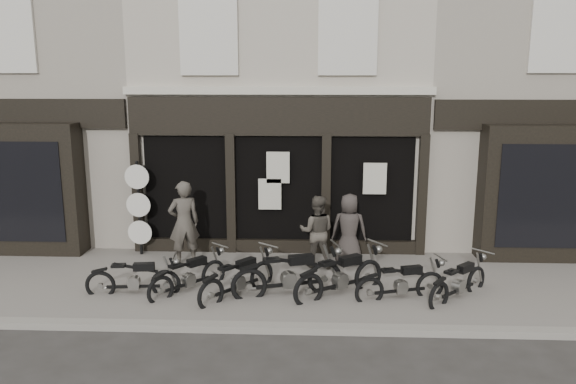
{
  "coord_description": "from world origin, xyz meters",
  "views": [
    {
      "loc": [
        0.78,
        -10.35,
        4.41
      ],
      "look_at": [
        0.29,
        1.6,
        1.91
      ],
      "focal_mm": 35.0,
      "sensor_mm": 36.0,
      "label": 1
    }
  ],
  "objects_px": {
    "motorcycle_5": "(401,286)",
    "man_left": "(184,223)",
    "man_right": "(349,229)",
    "man_centre": "(317,231)",
    "advert_sign_post": "(139,212)",
    "motorcycle_1": "(189,279)",
    "motorcycle_3": "(289,279)",
    "motorcycle_2": "(238,282)",
    "motorcycle_6": "(459,285)",
    "motorcycle_4": "(341,279)",
    "motorcycle_0": "(134,282)"
  },
  "relations": [
    {
      "from": "motorcycle_5",
      "to": "man_left",
      "type": "height_order",
      "value": "man_left"
    },
    {
      "from": "man_right",
      "to": "man_centre",
      "type": "bearing_deg",
      "value": 22.61
    },
    {
      "from": "man_left",
      "to": "man_right",
      "type": "xyz_separation_m",
      "value": [
        3.78,
        0.16,
        -0.15
      ]
    },
    {
      "from": "motorcycle_5",
      "to": "advert_sign_post",
      "type": "relative_size",
      "value": 0.76
    },
    {
      "from": "motorcycle_1",
      "to": "motorcycle_5",
      "type": "distance_m",
      "value": 4.25
    },
    {
      "from": "motorcycle_1",
      "to": "man_right",
      "type": "xyz_separation_m",
      "value": [
        3.34,
        1.8,
        0.58
      ]
    },
    {
      "from": "motorcycle_1",
      "to": "man_centre",
      "type": "xyz_separation_m",
      "value": [
        2.6,
        1.56,
        0.58
      ]
    },
    {
      "from": "motorcycle_5",
      "to": "motorcycle_3",
      "type": "bearing_deg",
      "value": 160.92
    },
    {
      "from": "motorcycle_5",
      "to": "man_centre",
      "type": "bearing_deg",
      "value": 116.69
    },
    {
      "from": "motorcycle_2",
      "to": "motorcycle_6",
      "type": "distance_m",
      "value": 4.35
    },
    {
      "from": "man_centre",
      "to": "motorcycle_4",
      "type": "bearing_deg",
      "value": 111.57
    },
    {
      "from": "motorcycle_0",
      "to": "man_centre",
      "type": "bearing_deg",
      "value": 20.13
    },
    {
      "from": "motorcycle_0",
      "to": "motorcycle_1",
      "type": "distance_m",
      "value": 1.08
    },
    {
      "from": "man_left",
      "to": "man_centre",
      "type": "bearing_deg",
      "value": 154.81
    },
    {
      "from": "motorcycle_0",
      "to": "motorcycle_5",
      "type": "distance_m",
      "value": 5.3
    },
    {
      "from": "motorcycle_3",
      "to": "advert_sign_post",
      "type": "distance_m",
      "value": 4.44
    },
    {
      "from": "man_right",
      "to": "motorcycle_4",
      "type": "bearing_deg",
      "value": 86.59
    },
    {
      "from": "motorcycle_4",
      "to": "man_right",
      "type": "relative_size",
      "value": 1.16
    },
    {
      "from": "motorcycle_0",
      "to": "motorcycle_4",
      "type": "xyz_separation_m",
      "value": [
        4.12,
        0.15,
        0.06
      ]
    },
    {
      "from": "motorcycle_5",
      "to": "advert_sign_post",
      "type": "xyz_separation_m",
      "value": [
        -5.91,
        2.46,
        0.82
      ]
    },
    {
      "from": "man_centre",
      "to": "motorcycle_5",
      "type": "bearing_deg",
      "value": 138.6
    },
    {
      "from": "man_centre",
      "to": "motorcycle_0",
      "type": "bearing_deg",
      "value": 31.38
    },
    {
      "from": "motorcycle_4",
      "to": "motorcycle_3",
      "type": "bearing_deg",
      "value": 147.15
    },
    {
      "from": "motorcycle_1",
      "to": "man_right",
      "type": "height_order",
      "value": "man_right"
    },
    {
      "from": "man_left",
      "to": "man_right",
      "type": "distance_m",
      "value": 3.79
    },
    {
      "from": "motorcycle_2",
      "to": "motorcycle_3",
      "type": "relative_size",
      "value": 0.76
    },
    {
      "from": "motorcycle_3",
      "to": "motorcycle_1",
      "type": "bearing_deg",
      "value": 160.25
    },
    {
      "from": "motorcycle_2",
      "to": "motorcycle_4",
      "type": "relative_size",
      "value": 0.88
    },
    {
      "from": "motorcycle_4",
      "to": "motorcycle_0",
      "type": "bearing_deg",
      "value": 146.98
    },
    {
      "from": "motorcycle_5",
      "to": "advert_sign_post",
      "type": "distance_m",
      "value": 6.45
    },
    {
      "from": "motorcycle_4",
      "to": "man_centre",
      "type": "bearing_deg",
      "value": 70.88
    },
    {
      "from": "motorcycle_5",
      "to": "man_centre",
      "type": "distance_m",
      "value": 2.48
    },
    {
      "from": "motorcycle_4",
      "to": "motorcycle_6",
      "type": "xyz_separation_m",
      "value": [
        2.32,
        -0.08,
        -0.06
      ]
    },
    {
      "from": "motorcycle_3",
      "to": "man_centre",
      "type": "distance_m",
      "value": 1.82
    },
    {
      "from": "motorcycle_3",
      "to": "motorcycle_5",
      "type": "relative_size",
      "value": 1.21
    },
    {
      "from": "motorcycle_2",
      "to": "motorcycle_6",
      "type": "relative_size",
      "value": 1.1
    },
    {
      "from": "motorcycle_1",
      "to": "advert_sign_post",
      "type": "relative_size",
      "value": 0.65
    },
    {
      "from": "motorcycle_6",
      "to": "man_right",
      "type": "height_order",
      "value": "man_right"
    },
    {
      "from": "motorcycle_3",
      "to": "man_centre",
      "type": "xyz_separation_m",
      "value": [
        0.57,
        1.66,
        0.51
      ]
    },
    {
      "from": "motorcycle_0",
      "to": "motorcycle_5",
      "type": "xyz_separation_m",
      "value": [
        5.3,
        0.0,
        -0.0
      ]
    },
    {
      "from": "motorcycle_2",
      "to": "man_left",
      "type": "xyz_separation_m",
      "value": [
        -1.47,
        1.81,
        0.71
      ]
    },
    {
      "from": "motorcycle_1",
      "to": "motorcycle_2",
      "type": "distance_m",
      "value": 1.04
    },
    {
      "from": "man_left",
      "to": "advert_sign_post",
      "type": "height_order",
      "value": "advert_sign_post"
    },
    {
      "from": "motorcycle_0",
      "to": "motorcycle_1",
      "type": "relative_size",
      "value": 1.22
    },
    {
      "from": "motorcycle_0",
      "to": "motorcycle_6",
      "type": "distance_m",
      "value": 6.43
    },
    {
      "from": "motorcycle_6",
      "to": "man_left",
      "type": "height_order",
      "value": "man_left"
    },
    {
      "from": "motorcycle_6",
      "to": "advert_sign_post",
      "type": "relative_size",
      "value": 0.63
    },
    {
      "from": "motorcycle_4",
      "to": "motorcycle_2",
      "type": "bearing_deg",
      "value": 148.12
    },
    {
      "from": "motorcycle_1",
      "to": "man_left",
      "type": "height_order",
      "value": "man_left"
    },
    {
      "from": "motorcycle_6",
      "to": "motorcycle_3",
      "type": "bearing_deg",
      "value": 135.94
    }
  ]
}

